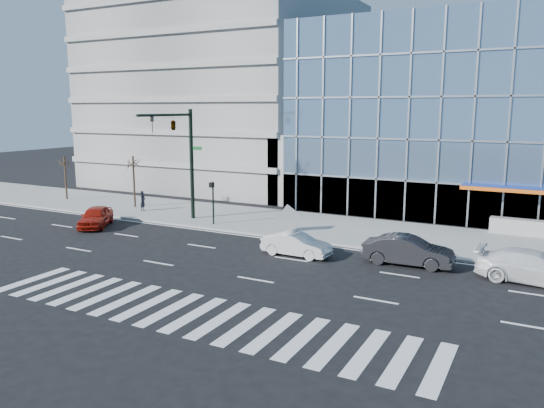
{
  "coord_description": "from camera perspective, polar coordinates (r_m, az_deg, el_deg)",
  "views": [
    {
      "loc": [
        12.2,
        -25.43,
        8.2
      ],
      "look_at": [
        -2.78,
        3.0,
        2.38
      ],
      "focal_mm": 35.0,
      "sensor_mm": 36.0,
      "label": 1
    }
  ],
  "objects": [
    {
      "name": "parking_garage",
      "position": [
        60.7,
        -4.37,
        11.93
      ],
      "size": [
        24.0,
        24.0,
        20.0
      ],
      "primitive_type": "cube",
      "color": "gray",
      "rests_on": "ground"
    },
    {
      "name": "dark_sedan",
      "position": [
        29.03,
        14.42,
        -4.89
      ],
      "size": [
        4.77,
        1.83,
        1.55
      ],
      "primitive_type": "imported",
      "rotation": [
        0.0,
        0.0,
        1.61
      ],
      "color": "black",
      "rests_on": "ground"
    },
    {
      "name": "ground",
      "position": [
        29.37,
        2.08,
        -5.96
      ],
      "size": [
        160.0,
        160.0,
        0.0
      ],
      "primitive_type": "plane",
      "color": "black",
      "rests_on": "ground"
    },
    {
      "name": "traffic_signal",
      "position": [
        37.97,
        -10.0,
        7.04
      ],
      "size": [
        1.14,
        5.74,
        8.0
      ],
      "color": "black",
      "rests_on": "sidewalk"
    },
    {
      "name": "tilted_panel",
      "position": [
        35.12,
        1.88,
        -1.48
      ],
      "size": [
        1.79,
        0.38,
        1.81
      ],
      "primitive_type": "cube",
      "rotation": [
        0.0,
        0.62,
        0.18
      ],
      "color": "gray",
      "rests_on": "sidewalk"
    },
    {
      "name": "tower_backdrop",
      "position": [
        105.53,
        4.09,
        18.85
      ],
      "size": [
        14.0,
        14.0,
        48.0
      ],
      "primitive_type": "cube",
      "color": "gray",
      "rests_on": "ground"
    },
    {
      "name": "street_tree_far",
      "position": [
        50.66,
        -21.42,
        4.17
      ],
      "size": [
        1.1,
        1.1,
        3.87
      ],
      "color": "#332319",
      "rests_on": "sidewalk"
    },
    {
      "name": "street_tree_near",
      "position": [
        44.9,
        -14.72,
        4.28
      ],
      "size": [
        1.1,
        1.1,
        4.23
      ],
      "color": "#332319",
      "rests_on": "sidewalk"
    },
    {
      "name": "pedestrian",
      "position": [
        43.31,
        -13.73,
        0.33
      ],
      "size": [
        0.5,
        0.65,
        1.6
      ],
      "primitive_type": "imported",
      "rotation": [
        0.0,
        0.0,
        1.79
      ],
      "color": "black",
      "rests_on": "sidewalk"
    },
    {
      "name": "white_suv",
      "position": [
        28.23,
        26.34,
        -6.11
      ],
      "size": [
        5.37,
        2.44,
        1.52
      ],
      "primitive_type": "imported",
      "rotation": [
        0.0,
        0.0,
        1.51
      ],
      "color": "silver",
      "rests_on": "ground"
    },
    {
      "name": "ramp_block",
      "position": [
        47.37,
        5.02,
        3.92
      ],
      "size": [
        6.0,
        8.0,
        6.0
      ],
      "primitive_type": "cube",
      "color": "gray",
      "rests_on": "ground"
    },
    {
      "name": "red_sedan",
      "position": [
        39.1,
        -18.43,
        -1.3
      ],
      "size": [
        3.61,
        4.51,
        1.44
      ],
      "primitive_type": "imported",
      "rotation": [
        0.0,
        0.0,
        0.53
      ],
      "color": "#A0180C",
      "rests_on": "ground"
    },
    {
      "name": "white_sedan",
      "position": [
        29.91,
        2.63,
        -4.36
      ],
      "size": [
        3.99,
        1.47,
        1.3
      ],
      "primitive_type": "imported",
      "rotation": [
        0.0,
        0.0,
        1.55
      ],
      "color": "silver",
      "rests_on": "ground"
    },
    {
      "name": "ped_signal_post",
      "position": [
        37.25,
        -6.41,
        0.84
      ],
      "size": [
        0.3,
        0.33,
        3.0
      ],
      "color": "black",
      "rests_on": "sidewalk"
    },
    {
      "name": "sidewalk",
      "position": [
        36.5,
        7.54,
        -2.69
      ],
      "size": [
        120.0,
        8.0,
        0.15
      ],
      "primitive_type": "cube",
      "color": "gray",
      "rests_on": "ground"
    }
  ]
}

